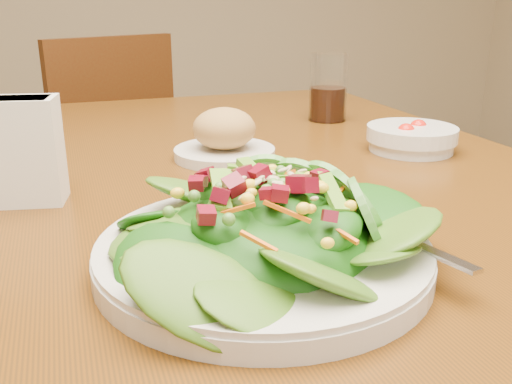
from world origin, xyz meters
TOP-DOWN VIEW (x-y plane):
  - dining_table at (0.00, 0.00)m, footprint 0.90×1.40m
  - chair_far at (-0.16, 1.07)m, footprint 0.54×0.54m
  - salad_plate at (-0.08, -0.25)m, footprint 0.31×0.31m
  - bread_plate at (-0.02, 0.12)m, footprint 0.16×0.16m
  - tomato_bowl at (0.28, 0.07)m, footprint 0.15×0.15m
  - drinking_glass at (0.25, 0.33)m, footprint 0.08×0.08m
  - napkin_holder at (-0.31, 0.01)m, footprint 0.11×0.07m

SIDE VIEW (x-z plane):
  - chair_far at x=-0.16m, z-range 0.03..0.91m
  - dining_table at x=0.00m, z-range 0.27..1.02m
  - tomato_bowl at x=0.28m, z-range 0.75..0.80m
  - bread_plate at x=-0.02m, z-range 0.74..0.82m
  - salad_plate at x=-0.08m, z-range 0.74..0.83m
  - drinking_glass at x=0.25m, z-range 0.74..0.87m
  - napkin_holder at x=-0.31m, z-range 0.75..0.88m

